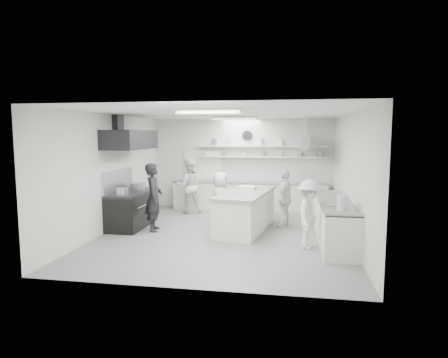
% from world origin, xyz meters
% --- Properties ---
extents(floor, '(6.00, 7.00, 0.02)m').
position_xyz_m(floor, '(0.00, 0.00, -0.01)').
color(floor, gray).
rests_on(floor, ground).
extents(ceiling, '(6.00, 7.00, 0.02)m').
position_xyz_m(ceiling, '(0.00, 0.00, 3.01)').
color(ceiling, white).
rests_on(ceiling, wall_back).
extents(wall_back, '(6.00, 0.04, 3.00)m').
position_xyz_m(wall_back, '(0.00, 3.50, 1.50)').
color(wall_back, silver).
rests_on(wall_back, floor).
extents(wall_front, '(6.00, 0.04, 3.00)m').
position_xyz_m(wall_front, '(0.00, -3.50, 1.50)').
color(wall_front, silver).
rests_on(wall_front, floor).
extents(wall_left, '(0.04, 7.00, 3.00)m').
position_xyz_m(wall_left, '(-3.00, 0.00, 1.50)').
color(wall_left, silver).
rests_on(wall_left, floor).
extents(wall_right, '(0.04, 7.00, 3.00)m').
position_xyz_m(wall_right, '(3.00, 0.00, 1.50)').
color(wall_right, silver).
rests_on(wall_right, floor).
extents(stove, '(0.80, 1.80, 0.90)m').
position_xyz_m(stove, '(-2.60, 0.40, 0.45)').
color(stove, black).
rests_on(stove, floor).
extents(exhaust_hood, '(0.85, 2.00, 0.50)m').
position_xyz_m(exhaust_hood, '(-2.60, 0.40, 2.35)').
color(exhaust_hood, '#232325').
rests_on(exhaust_hood, wall_left).
extents(back_counter, '(5.00, 0.60, 0.92)m').
position_xyz_m(back_counter, '(0.30, 3.20, 0.46)').
color(back_counter, white).
rests_on(back_counter, floor).
extents(shelf_lower, '(4.20, 0.26, 0.04)m').
position_xyz_m(shelf_lower, '(0.70, 3.37, 1.75)').
color(shelf_lower, white).
rests_on(shelf_lower, wall_back).
extents(shelf_upper, '(4.20, 0.26, 0.04)m').
position_xyz_m(shelf_upper, '(0.70, 3.37, 2.10)').
color(shelf_upper, white).
rests_on(shelf_upper, wall_back).
extents(pass_through_window, '(1.30, 0.04, 1.00)m').
position_xyz_m(pass_through_window, '(-1.30, 3.48, 1.45)').
color(pass_through_window, black).
rests_on(pass_through_window, wall_back).
extents(wall_clock, '(0.32, 0.05, 0.32)m').
position_xyz_m(wall_clock, '(0.20, 3.46, 2.45)').
color(wall_clock, silver).
rests_on(wall_clock, wall_back).
extents(right_counter, '(0.74, 3.30, 0.94)m').
position_xyz_m(right_counter, '(2.65, -0.20, 0.47)').
color(right_counter, white).
rests_on(right_counter, floor).
extents(pot_rack, '(0.30, 1.60, 0.40)m').
position_xyz_m(pot_rack, '(2.00, 2.40, 2.30)').
color(pot_rack, '#ACB0B9').
rests_on(pot_rack, ceiling).
extents(light_fixture_front, '(1.30, 0.25, 0.10)m').
position_xyz_m(light_fixture_front, '(0.00, -1.80, 2.94)').
color(light_fixture_front, white).
rests_on(light_fixture_front, ceiling).
extents(light_fixture_rear, '(1.30, 0.25, 0.10)m').
position_xyz_m(light_fixture_rear, '(0.00, 1.80, 2.94)').
color(light_fixture_rear, white).
rests_on(light_fixture_rear, ceiling).
extents(prep_island, '(1.37, 2.73, 0.96)m').
position_xyz_m(prep_island, '(0.48, 0.55, 0.48)').
color(prep_island, white).
rests_on(prep_island, floor).
extents(stove_pot, '(0.43, 0.43, 0.23)m').
position_xyz_m(stove_pot, '(-2.60, 0.89, 1.02)').
color(stove_pot, '#ACB0B9').
rests_on(stove_pot, stove).
extents(cook_stove, '(0.54, 0.71, 1.76)m').
position_xyz_m(cook_stove, '(-1.85, 0.07, 0.88)').
color(cook_stove, black).
rests_on(cook_stove, floor).
extents(cook_back, '(1.02, 0.92, 1.72)m').
position_xyz_m(cook_back, '(-1.54, 2.45, 0.86)').
color(cook_back, white).
rests_on(cook_back, floor).
extents(cook_island_left, '(0.50, 0.74, 1.49)m').
position_xyz_m(cook_island_left, '(-0.23, 0.79, 0.74)').
color(cook_island_left, white).
rests_on(cook_island_left, floor).
extents(cook_island_right, '(0.61, 0.98, 1.56)m').
position_xyz_m(cook_island_right, '(1.48, 1.05, 0.78)').
color(cook_island_right, white).
rests_on(cook_island_right, floor).
extents(cook_right, '(0.77, 1.08, 1.52)m').
position_xyz_m(cook_right, '(2.03, -0.84, 0.76)').
color(cook_right, white).
rests_on(cook_right, floor).
extents(bowl_island_a, '(0.30, 0.30, 0.06)m').
position_xyz_m(bowl_island_a, '(0.27, 0.28, 0.99)').
color(bowl_island_a, '#ACB0B9').
rests_on(bowl_island_a, prep_island).
extents(bowl_island_b, '(0.22, 0.22, 0.06)m').
position_xyz_m(bowl_island_b, '(0.45, -0.17, 0.99)').
color(bowl_island_b, white).
rests_on(bowl_island_b, prep_island).
extents(bowl_right, '(0.32, 0.32, 0.06)m').
position_xyz_m(bowl_right, '(2.52, -0.96, 0.97)').
color(bowl_right, white).
rests_on(bowl_right, right_counter).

